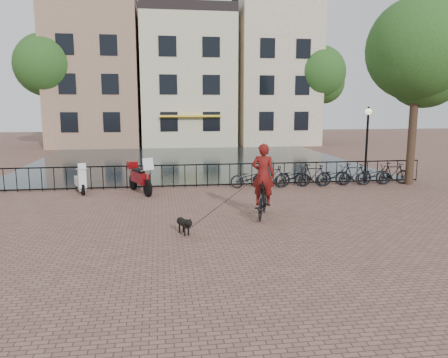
{
  "coord_description": "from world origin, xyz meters",
  "views": [
    {
      "loc": [
        -2.05,
        -10.94,
        3.62
      ],
      "look_at": [
        0.0,
        3.0,
        1.2
      ],
      "focal_mm": 35.0,
      "sensor_mm": 36.0,
      "label": 1
    }
  ],
  "objects": [
    {
      "name": "parked_bike_1",
      "position": [
        2.75,
        7.4,
        0.5
      ],
      "size": [
        1.68,
        0.52,
        1.0
      ],
      "primitive_type": "imported",
      "rotation": [
        0.0,
        0.0,
        1.54
      ],
      "color": "black",
      "rests_on": "ground"
    },
    {
      "name": "parked_bike_5",
      "position": [
        6.55,
        7.4,
        0.5
      ],
      "size": [
        1.7,
        0.6,
        1.0
      ],
      "primitive_type": "imported",
      "rotation": [
        0.0,
        0.0,
        1.49
      ],
      "color": "black",
      "rests_on": "ground"
    },
    {
      "name": "ground",
      "position": [
        0.0,
        0.0,
        0.0
      ],
      "size": [
        100.0,
        100.0,
        0.0
      ],
      "primitive_type": "plane",
      "color": "brown",
      "rests_on": "ground"
    },
    {
      "name": "scooter",
      "position": [
        -5.35,
        7.46,
        0.67
      ],
      "size": [
        0.86,
        1.5,
        1.34
      ],
      "rotation": [
        0.0,
        0.0,
        0.34
      ],
      "color": "silver",
      "rests_on": "ground"
    },
    {
      "name": "canal_house_mid",
      "position": [
        0.5,
        30.0,
        5.9
      ],
      "size": [
        8.0,
        9.5,
        11.8
      ],
      "color": "#BDB78F",
      "rests_on": "ground"
    },
    {
      "name": "parked_bike_7",
      "position": [
        8.45,
        7.4,
        0.5
      ],
      "size": [
        1.68,
        0.52,
        1.0
      ],
      "primitive_type": "imported",
      "rotation": [
        0.0,
        0.0,
        1.6
      ],
      "color": "black",
      "rests_on": "ground"
    },
    {
      "name": "parked_bike_6",
      "position": [
        7.5,
        7.4,
        0.45
      ],
      "size": [
        1.73,
        0.63,
        0.9
      ],
      "primitive_type": "imported",
      "rotation": [
        0.0,
        0.0,
        1.59
      ],
      "color": "black",
      "rests_on": "ground"
    },
    {
      "name": "motorcycle",
      "position": [
        -2.9,
        7.05,
        0.79
      ],
      "size": [
        1.34,
        2.25,
        1.58
      ],
      "rotation": [
        0.0,
        0.0,
        0.4
      ],
      "color": "maroon",
      "rests_on": "ground"
    },
    {
      "name": "canal_water",
      "position": [
        0.0,
        17.3,
        0.0
      ],
      "size": [
        20.0,
        20.0,
        0.0
      ],
      "primitive_type": "plane",
      "color": "black",
      "rests_on": "ground"
    },
    {
      "name": "dog",
      "position": [
        -1.44,
        0.96,
        0.26
      ],
      "size": [
        0.51,
        0.82,
        0.53
      ],
      "rotation": [
        0.0,
        0.0,
        0.36
      ],
      "color": "black",
      "rests_on": "ground"
    },
    {
      "name": "lamp_post",
      "position": [
        7.2,
        7.6,
        2.38
      ],
      "size": [
        0.3,
        0.3,
        3.45
      ],
      "color": "black",
      "rests_on": "ground"
    },
    {
      "name": "parked_bike_4",
      "position": [
        5.6,
        7.4,
        0.45
      ],
      "size": [
        1.77,
        0.77,
        0.9
      ],
      "primitive_type": "imported",
      "rotation": [
        0.0,
        0.0,
        1.67
      ],
      "color": "black",
      "rests_on": "ground"
    },
    {
      "name": "railing",
      "position": [
        0.0,
        8.0,
        0.5
      ],
      "size": [
        20.0,
        0.05,
        1.02
      ],
      "color": "black",
      "rests_on": "ground"
    },
    {
      "name": "canal_house_right",
      "position": [
        8.5,
        30.0,
        6.65
      ],
      "size": [
        7.0,
        9.0,
        13.3
      ],
      "color": "tan",
      "rests_on": "ground"
    },
    {
      "name": "tree_far_right",
      "position": [
        12.0,
        27.0,
        6.35
      ],
      "size": [
        4.76,
        4.76,
        8.76
      ],
      "color": "black",
      "rests_on": "ground"
    },
    {
      "name": "parked_bike_3",
      "position": [
        4.65,
        7.4,
        0.5
      ],
      "size": [
        1.68,
        0.54,
        1.0
      ],
      "primitive_type": "imported",
      "rotation": [
        0.0,
        0.0,
        1.53
      ],
      "color": "black",
      "rests_on": "ground"
    },
    {
      "name": "tree_far_left",
      "position": [
        -11.0,
        27.0,
        6.73
      ],
      "size": [
        5.04,
        5.04,
        9.27
      ],
      "color": "black",
      "rests_on": "ground"
    },
    {
      "name": "canal_house_left",
      "position": [
        -7.5,
        30.0,
        6.4
      ],
      "size": [
        7.5,
        9.0,
        12.8
      ],
      "color": "#8B6D51",
      "rests_on": "ground"
    },
    {
      "name": "cyclist",
      "position": [
        1.19,
        2.51,
        1.06
      ],
      "size": [
        1.24,
        2.12,
        2.8
      ],
      "rotation": [
        0.0,
        0.0,
        2.79
      ],
      "color": "black",
      "rests_on": "ground"
    },
    {
      "name": "tree_near_right",
      "position": [
        9.2,
        7.3,
        5.97
      ],
      "size": [
        4.48,
        4.48,
        8.24
      ],
      "color": "black",
      "rests_on": "ground"
    },
    {
      "name": "parked_bike_2",
      "position": [
        3.7,
        7.4,
        0.45
      ],
      "size": [
        1.76,
        0.75,
        0.9
      ],
      "primitive_type": "imported",
      "rotation": [
        0.0,
        0.0,
        1.66
      ],
      "color": "black",
      "rests_on": "ground"
    },
    {
      "name": "parked_bike_0",
      "position": [
        1.8,
        7.4,
        0.45
      ],
      "size": [
        1.78,
        0.82,
        0.9
      ],
      "primitive_type": "imported",
      "rotation": [
        0.0,
        0.0,
        1.44
      ],
      "color": "black",
      "rests_on": "ground"
    }
  ]
}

